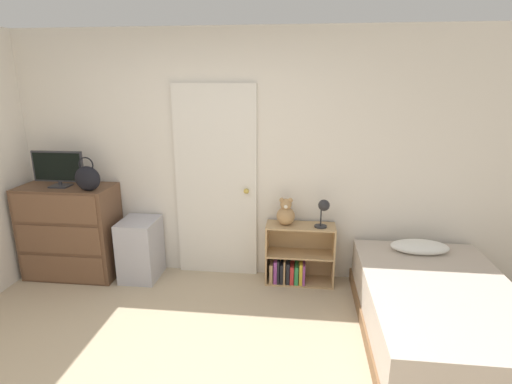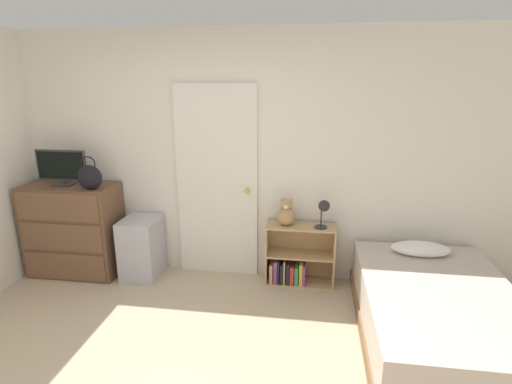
{
  "view_description": "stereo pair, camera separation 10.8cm",
  "coord_description": "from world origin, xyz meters",
  "px_view_note": "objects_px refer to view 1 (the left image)",
  "views": [
    {
      "loc": [
        0.93,
        -1.95,
        2.07
      ],
      "look_at": [
        0.5,
        1.77,
        1.0
      ],
      "focal_mm": 28.0,
      "sensor_mm": 36.0,
      "label": 1
    },
    {
      "loc": [
        1.04,
        -1.94,
        2.07
      ],
      "look_at": [
        0.5,
        1.77,
        1.0
      ],
      "focal_mm": 28.0,
      "sensor_mm": 36.0,
      "label": 2
    }
  ],
  "objects_px": {
    "bed": "(439,311)",
    "handbag": "(88,178)",
    "tv": "(58,168)",
    "teddy_bear": "(286,213)",
    "dresser": "(71,231)",
    "storage_bin": "(141,249)",
    "bookshelf": "(295,260)",
    "desk_lamp": "(323,208)"
  },
  "relations": [
    {
      "from": "tv",
      "to": "desk_lamp",
      "type": "distance_m",
      "value": 2.71
    },
    {
      "from": "dresser",
      "to": "tv",
      "type": "height_order",
      "value": "tv"
    },
    {
      "from": "tv",
      "to": "storage_bin",
      "type": "bearing_deg",
      "value": 2.37
    },
    {
      "from": "dresser",
      "to": "bookshelf",
      "type": "distance_m",
      "value": 2.4
    },
    {
      "from": "dresser",
      "to": "desk_lamp",
      "type": "xyz_separation_m",
      "value": [
        2.65,
        0.06,
        0.34
      ]
    },
    {
      "from": "teddy_bear",
      "to": "dresser",
      "type": "bearing_deg",
      "value": -177.45
    },
    {
      "from": "storage_bin",
      "to": "bookshelf",
      "type": "relative_size",
      "value": 0.92
    },
    {
      "from": "bed",
      "to": "handbag",
      "type": "bearing_deg",
      "value": 170.02
    },
    {
      "from": "tv",
      "to": "desk_lamp",
      "type": "xyz_separation_m",
      "value": [
        2.68,
        0.08,
        -0.35
      ]
    },
    {
      "from": "handbag",
      "to": "bookshelf",
      "type": "relative_size",
      "value": 0.49
    },
    {
      "from": "storage_bin",
      "to": "bed",
      "type": "distance_m",
      "value": 2.91
    },
    {
      "from": "storage_bin",
      "to": "teddy_bear",
      "type": "bearing_deg",
      "value": 3.14
    },
    {
      "from": "bed",
      "to": "dresser",
      "type": "bearing_deg",
      "value": 168.89
    },
    {
      "from": "desk_lamp",
      "to": "bookshelf",
      "type": "bearing_deg",
      "value": 170.58
    },
    {
      "from": "dresser",
      "to": "handbag",
      "type": "distance_m",
      "value": 0.72
    },
    {
      "from": "storage_bin",
      "to": "desk_lamp",
      "type": "relative_size",
      "value": 2.22
    },
    {
      "from": "storage_bin",
      "to": "teddy_bear",
      "type": "distance_m",
      "value": 1.59
    },
    {
      "from": "desk_lamp",
      "to": "bed",
      "type": "distance_m",
      "value": 1.34
    },
    {
      "from": "handbag",
      "to": "teddy_bear",
      "type": "height_order",
      "value": "handbag"
    },
    {
      "from": "dresser",
      "to": "bed",
      "type": "relative_size",
      "value": 0.52
    },
    {
      "from": "handbag",
      "to": "storage_bin",
      "type": "bearing_deg",
      "value": 19.78
    },
    {
      "from": "desk_lamp",
      "to": "dresser",
      "type": "bearing_deg",
      "value": -178.7
    },
    {
      "from": "dresser",
      "to": "bookshelf",
      "type": "height_order",
      "value": "dresser"
    },
    {
      "from": "dresser",
      "to": "bed",
      "type": "distance_m",
      "value": 3.65
    },
    {
      "from": "bookshelf",
      "to": "dresser",
      "type": "bearing_deg",
      "value": -177.5
    },
    {
      "from": "bookshelf",
      "to": "bed",
      "type": "xyz_separation_m",
      "value": [
        1.19,
        -0.8,
        -0.01
      ]
    },
    {
      "from": "tv",
      "to": "handbag",
      "type": "distance_m",
      "value": 0.4
    },
    {
      "from": "storage_bin",
      "to": "desk_lamp",
      "type": "xyz_separation_m",
      "value": [
        1.9,
        0.04,
        0.52
      ]
    },
    {
      "from": "bookshelf",
      "to": "handbag",
      "type": "bearing_deg",
      "value": -173.44
    },
    {
      "from": "dresser",
      "to": "storage_bin",
      "type": "height_order",
      "value": "dresser"
    },
    {
      "from": "tv",
      "to": "handbag",
      "type": "relative_size",
      "value": 1.58
    },
    {
      "from": "teddy_bear",
      "to": "bookshelf",
      "type": "bearing_deg",
      "value": 1.38
    },
    {
      "from": "tv",
      "to": "dresser",
      "type": "bearing_deg",
      "value": 21.81
    },
    {
      "from": "dresser",
      "to": "desk_lamp",
      "type": "distance_m",
      "value": 2.67
    },
    {
      "from": "handbag",
      "to": "teddy_bear",
      "type": "bearing_deg",
      "value": 6.84
    },
    {
      "from": "bookshelf",
      "to": "desk_lamp",
      "type": "relative_size",
      "value": 2.41
    },
    {
      "from": "tv",
      "to": "storage_bin",
      "type": "distance_m",
      "value": 1.17
    },
    {
      "from": "bed",
      "to": "teddy_bear",
      "type": "bearing_deg",
      "value": 148.19
    },
    {
      "from": "tv",
      "to": "desk_lamp",
      "type": "relative_size",
      "value": 1.85
    },
    {
      "from": "dresser",
      "to": "storage_bin",
      "type": "relative_size",
      "value": 1.54
    },
    {
      "from": "teddy_bear",
      "to": "bed",
      "type": "relative_size",
      "value": 0.15
    },
    {
      "from": "storage_bin",
      "to": "desk_lamp",
      "type": "height_order",
      "value": "desk_lamp"
    }
  ]
}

